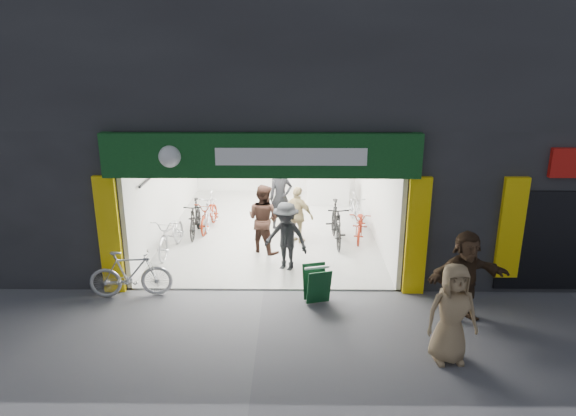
{
  "coord_description": "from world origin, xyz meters",
  "views": [
    {
      "loc": [
        0.66,
        -10.2,
        5.13
      ],
      "look_at": [
        0.52,
        1.5,
        1.43
      ],
      "focal_mm": 32.0,
      "sensor_mm": 36.0,
      "label": 1
    }
  ],
  "objects_px": {
    "bike_left_front": "(171,234)",
    "sandwich_board": "(317,283)",
    "parked_bike": "(131,274)",
    "bike_right_front": "(336,223)",
    "pedestrian_near": "(452,314)"
  },
  "relations": [
    {
      "from": "sandwich_board",
      "to": "parked_bike",
      "type": "bearing_deg",
      "value": 162.08
    },
    {
      "from": "parked_bike",
      "to": "sandwich_board",
      "type": "xyz_separation_m",
      "value": [
        3.94,
        -0.2,
        -0.1
      ]
    },
    {
      "from": "bike_left_front",
      "to": "pedestrian_near",
      "type": "relative_size",
      "value": 1.09
    },
    {
      "from": "pedestrian_near",
      "to": "sandwich_board",
      "type": "xyz_separation_m",
      "value": [
        -2.16,
        2.06,
        -0.46
      ]
    },
    {
      "from": "bike_left_front",
      "to": "sandwich_board",
      "type": "distance_m",
      "value": 4.51
    },
    {
      "from": "bike_left_front",
      "to": "sandwich_board",
      "type": "height_order",
      "value": "bike_left_front"
    },
    {
      "from": "parked_bike",
      "to": "sandwich_board",
      "type": "distance_m",
      "value": 3.95
    },
    {
      "from": "bike_right_front",
      "to": "sandwich_board",
      "type": "distance_m",
      "value": 3.41
    },
    {
      "from": "bike_left_front",
      "to": "bike_right_front",
      "type": "height_order",
      "value": "bike_right_front"
    },
    {
      "from": "pedestrian_near",
      "to": "parked_bike",
      "type": "bearing_deg",
      "value": 155.19
    },
    {
      "from": "bike_left_front",
      "to": "parked_bike",
      "type": "bearing_deg",
      "value": -92.65
    },
    {
      "from": "pedestrian_near",
      "to": "sandwich_board",
      "type": "height_order",
      "value": "pedestrian_near"
    },
    {
      "from": "bike_right_front",
      "to": "sandwich_board",
      "type": "relative_size",
      "value": 2.5
    },
    {
      "from": "parked_bike",
      "to": "pedestrian_near",
      "type": "relative_size",
      "value": 0.98
    },
    {
      "from": "bike_left_front",
      "to": "parked_bike",
      "type": "relative_size",
      "value": 1.11
    }
  ]
}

